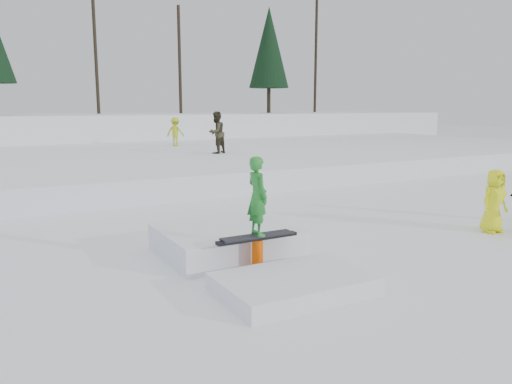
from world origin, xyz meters
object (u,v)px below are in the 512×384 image
jib_rail_feature (243,248)px  walker_olive (216,133)px  spectator_yellow (494,201)px  walker_ygreen (175,132)px

jib_rail_feature → walker_olive: bearing=67.6°
walker_olive → spectator_yellow: (1.01, -13.67, -1.00)m
walker_ygreen → jib_rail_feature: (-5.14, -17.97, -1.27)m
walker_olive → walker_ygreen: (-0.17, 5.05, -0.18)m
walker_olive → walker_ygreen: 5.06m
walker_ygreen → jib_rail_feature: walker_ygreen is taller
walker_ygreen → jib_rail_feature: bearing=115.8°
walker_olive → spectator_yellow: walker_olive is taller
walker_olive → walker_ygreen: size_ratio=1.24×
walker_olive → spectator_yellow: bearing=67.4°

